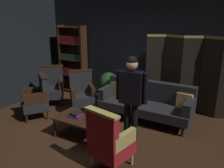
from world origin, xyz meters
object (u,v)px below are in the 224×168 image
Objects in this scene: coffee_table at (81,119)px; armchair_wing_left at (82,93)px; velvet_couch at (147,101)px; book_red_leather at (75,114)px; bookshelf at (73,58)px; armchair_gilt_accent at (109,141)px; folding_screen at (190,74)px; book_navy_cloth at (75,116)px; book_black_cloth at (75,113)px; armchair_wing_right at (37,98)px; standing_figure at (131,94)px; armchair_wing_far at (53,86)px; potted_plant at (109,85)px.

coffee_table is 1.28m from armchair_wing_left.
velvet_couch is 1.72m from book_red_leather.
bookshelf reaches higher than armchair_gilt_accent.
armchair_gilt_accent is 2.36m from armchair_wing_left.
book_red_leather is (-1.70, -2.30, -0.52)m from folding_screen.
coffee_table is at bearing 149.89° from armchair_gilt_accent.
book_black_cloth reaches higher than book_navy_cloth.
armchair_wing_left is 1.00× the size of armchair_wing_right.
folding_screen is 1.06× the size of bookshelf.
armchair_wing_right reaches higher than velvet_couch.
armchair_wing_right is at bearing -77.48° from bookshelf.
book_red_leather is (-0.95, -1.43, 0.01)m from velvet_couch.
armchair_wing_far is at bearing 162.21° from standing_figure.
armchair_gilt_accent reaches higher than velvet_couch.
armchair_wing_right is at bearing 161.49° from armchair_gilt_accent.
velvet_couch reaches higher than coffee_table.
armchair_wing_left is (-0.73, 1.04, 0.12)m from coffee_table.
bookshelf is 2.93m from coffee_table.
velvet_couch is 2.04× the size of armchair_wing_far.
book_black_cloth is at bearing -14.04° from book_navy_cloth.
folding_screen reaches higher than standing_figure.
armchair_gilt_accent is at bearing -26.57° from book_black_cloth.
armchair_wing_left is at bearing -166.81° from velvet_couch.
armchair_wing_left is at bearing 48.65° from armchair_wing_right.
armchair_wing_right reaches higher than book_black_cloth.
standing_figure is at bearing 10.69° from coffee_table.
coffee_table is at bearing -124.92° from folding_screen.
standing_figure reaches higher than velvet_couch.
book_red_leather is at bearing -169.55° from coffee_table.
folding_screen is at bearing 33.92° from armchair_wing_right.
bookshelf reaches higher than potted_plant.
book_red_leather is at bearing -123.64° from velvet_couch.
armchair_wing_right and armchair_wing_far have the same top height.
armchair_wing_far reaches higher than coffee_table.
velvet_couch is at bearing 59.30° from coffee_table.
armchair_wing_left reaches higher than coffee_table.
armchair_gilt_accent is at bearing -85.63° from velvet_couch.
bookshelf is at bearing 102.52° from armchair_wing_right.
armchair_wing_far is (-1.75, 1.07, 0.12)m from coffee_table.
armchair_wing_far is (-3.33, -1.21, -0.50)m from folding_screen.
armchair_wing_far reaches higher than velvet_couch.
coffee_table is at bearing -31.50° from armchair_wing_far.
coffee_table is 1.98m from potted_plant.
standing_figure is at bearing -49.53° from potted_plant.
coffee_table is at bearing -120.70° from velvet_couch.
coffee_table is 0.96× the size of armchair_wing_left.
standing_figure is (1.00, 0.19, 0.65)m from coffee_table.
folding_screen is 1.02× the size of velvet_couch.
armchair_wing_far reaches higher than book_red_leather.
armchair_wing_left is 5.67× the size of book_black_cloth.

